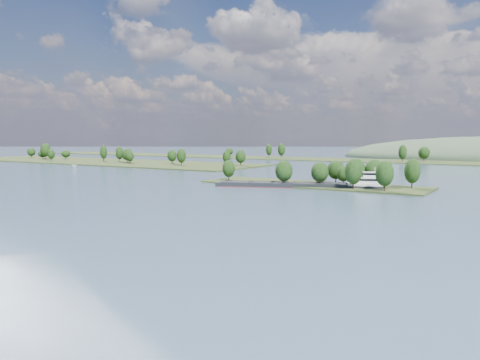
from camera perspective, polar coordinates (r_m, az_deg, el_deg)
The scene contains 6 objects.
ground at distance 156.05m, azimuth -0.12°, elevation -2.59°, with size 1800.00×1800.00×0.00m, color #3C4F68.
tree_island at distance 204.93m, azimuth 10.68°, elevation 0.30°, with size 100.00×31.17×13.33m.
left_bank at distance 413.30m, azimuth -16.78°, elevation 2.25°, with size 300.00×80.00×16.15m.
back_shoreline at distance 417.36m, azimuth 22.16°, elevation 2.08°, with size 900.00×60.00×15.68m.
cargo_barge at distance 199.80m, azimuth 8.55°, elevation -0.56°, with size 69.21×32.70×9.58m.
motorboat at distance 347.41m, azimuth -19.51°, elevation 1.63°, with size 1.94×5.15×1.99m, color white.
Camera 1 is at (82.82, -10.51, 21.47)m, focal length 35.00 mm.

